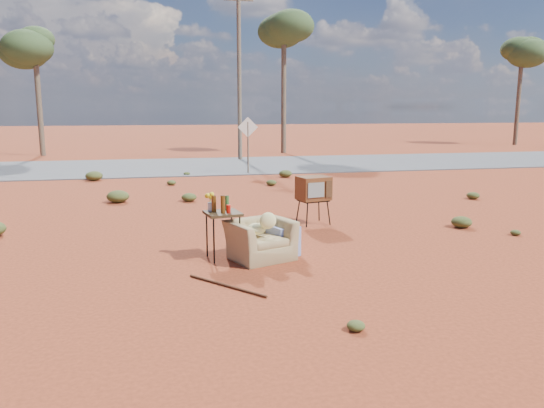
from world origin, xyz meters
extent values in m
plane|color=#983A1E|center=(0.00, 0.00, 0.00)|extent=(140.00, 140.00, 0.00)
cube|color=#565659|center=(0.00, 15.00, 0.02)|extent=(140.00, 7.00, 0.04)
imported|color=#957D51|center=(-0.20, 0.33, 0.45)|extent=(1.20, 0.99, 0.90)
ellipsoid|color=#DAD385|center=(-0.26, 0.36, 0.52)|extent=(0.32, 0.32, 0.19)
ellipsoid|color=#DAD385|center=(-0.09, 0.19, 0.69)|extent=(0.29, 0.14, 0.29)
cube|color=#213A97|center=(0.21, 0.59, 0.26)|extent=(0.64, 0.78, 0.52)
cube|color=black|center=(1.45, 2.78, 0.54)|extent=(0.68, 0.58, 0.03)
cylinder|color=black|center=(1.24, 2.52, 0.27)|extent=(0.03, 0.03, 0.54)
cylinder|color=black|center=(1.77, 2.64, 0.27)|extent=(0.03, 0.03, 0.54)
cylinder|color=black|center=(1.14, 2.92, 0.27)|extent=(0.03, 0.03, 0.54)
cylinder|color=black|center=(1.67, 3.05, 0.27)|extent=(0.03, 0.03, 0.54)
cube|color=brown|center=(1.45, 2.78, 0.81)|extent=(0.77, 0.66, 0.51)
cube|color=slate|center=(1.43, 2.50, 0.81)|extent=(0.39, 0.11, 0.32)
cube|color=#472D19|center=(1.74, 2.58, 0.81)|extent=(0.15, 0.05, 0.36)
cube|color=#3C2A15|center=(-0.82, 0.48, 0.79)|extent=(0.65, 0.65, 0.05)
cylinder|color=black|center=(-1.00, 0.22, 0.40)|extent=(0.03, 0.03, 0.79)
cylinder|color=black|center=(-0.55, 0.30, 0.40)|extent=(0.03, 0.03, 0.79)
cylinder|color=black|center=(-1.08, 0.67, 0.40)|extent=(0.03, 0.03, 0.79)
cylinder|color=black|center=(-0.63, 0.74, 0.40)|extent=(0.03, 0.03, 0.79)
cylinder|color=#4C2A0C|center=(-0.96, 0.51, 0.96)|extent=(0.08, 0.08, 0.29)
cylinder|color=#4C2A0C|center=(-0.82, 0.39, 0.97)|extent=(0.07, 0.07, 0.32)
cylinder|color=#295A26|center=(-0.72, 0.61, 0.95)|extent=(0.07, 0.07, 0.27)
cylinder|color=red|center=(-0.73, 0.38, 0.89)|extent=(0.07, 0.07, 0.15)
cylinder|color=silver|center=(-1.01, 0.62, 0.89)|extent=(0.09, 0.09, 0.16)
ellipsoid|color=yellow|center=(-1.01, 0.62, 1.06)|extent=(0.18, 0.18, 0.14)
cylinder|color=#4A2713|center=(-0.94, -0.99, 0.02)|extent=(0.99, 1.17, 0.04)
cylinder|color=brown|center=(1.50, 12.00, 1.00)|extent=(0.06, 0.06, 2.00)
cube|color=silver|center=(1.50, 12.00, 1.80)|extent=(0.78, 0.04, 0.78)
cylinder|color=brown|center=(-8.00, 22.00, 3.00)|extent=(0.28, 0.28, 6.00)
ellipsoid|color=#39532A|center=(-8.00, 22.00, 5.50)|extent=(3.20, 3.20, 2.20)
cylinder|color=brown|center=(5.00, 21.00, 3.50)|extent=(0.28, 0.28, 7.00)
ellipsoid|color=#39532A|center=(5.00, 21.00, 6.50)|extent=(3.20, 3.20, 2.20)
cylinder|color=brown|center=(22.00, 24.00, 3.25)|extent=(0.28, 0.28, 6.50)
ellipsoid|color=#39532A|center=(22.00, 24.00, 6.00)|extent=(3.20, 3.20, 2.20)
cylinder|color=brown|center=(2.00, 17.50, 4.00)|extent=(0.20, 0.20, 8.00)
cube|color=brown|center=(2.00, 17.50, 7.50)|extent=(1.40, 0.10, 0.10)
ellipsoid|color=#444F22|center=(4.50, 1.80, 0.12)|extent=(0.44, 0.44, 0.24)
ellipsoid|color=#444F22|center=(-3.00, 6.50, 0.17)|extent=(0.60, 0.60, 0.33)
ellipsoid|color=#444F22|center=(6.80, 5.00, 0.10)|extent=(0.36, 0.36, 0.20)
ellipsoid|color=#444F22|center=(3.20, 8.00, 0.11)|extent=(0.40, 0.40, 0.22)
ellipsoid|color=#444F22|center=(-1.50, 9.50, 0.08)|extent=(0.30, 0.30, 0.17)
camera|label=1|loc=(-1.80, -8.29, 2.57)|focal=35.00mm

